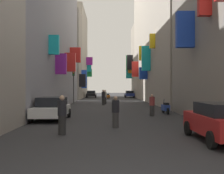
% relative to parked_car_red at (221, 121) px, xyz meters
% --- Properties ---
extents(ground_plane, '(140.00, 140.00, 0.00)m').
position_rel_parked_car_red_xyz_m(ground_plane, '(-3.73, 23.13, -0.77)').
color(ground_plane, '#2D2D30').
extents(building_left_mid_a, '(7.29, 26.16, 17.61)m').
position_rel_parked_car_red_xyz_m(building_left_mid_a, '(-11.73, 18.02, 8.03)').
color(building_left_mid_a, gray).
rests_on(building_left_mid_a, ground).
extents(building_left_mid_c, '(7.03, 6.17, 14.69)m').
position_rel_parked_car_red_xyz_m(building_left_mid_c, '(-11.72, 36.64, 6.55)').
color(building_left_mid_c, gray).
rests_on(building_left_mid_c, ground).
extents(building_left_far, '(7.35, 13.40, 17.55)m').
position_rel_parked_car_red_xyz_m(building_left_far, '(-11.72, 46.44, 8.00)').
color(building_left_far, '#9E9384').
rests_on(building_left_far, ground).
extents(building_right_mid_c, '(7.16, 31.87, 21.62)m').
position_rel_parked_car_red_xyz_m(building_right_mid_c, '(4.26, 29.77, 10.03)').
color(building_right_mid_c, '#B2A899').
rests_on(building_right_mid_c, ground).
extents(building_right_far, '(7.33, 7.43, 15.13)m').
position_rel_parked_car_red_xyz_m(building_right_far, '(4.22, 49.42, 6.79)').
color(building_right_far, '#9E9384').
rests_on(building_right_far, ground).
extents(parked_car_red, '(1.86, 4.01, 1.46)m').
position_rel_parked_car_red_xyz_m(parked_car_red, '(0.00, 0.00, 0.00)').
color(parked_car_red, '#B21E1E').
rests_on(parked_car_red, ground).
extents(parked_car_white, '(1.98, 4.23, 1.42)m').
position_rel_parked_car_red_xyz_m(parked_car_white, '(-7.73, 7.11, -0.02)').
color(parked_car_white, white).
rests_on(parked_car_white, ground).
extents(parked_car_blue, '(1.88, 3.99, 1.37)m').
position_rel_parked_car_red_xyz_m(parked_car_blue, '(0.25, 45.28, -0.04)').
color(parked_car_blue, navy).
rests_on(parked_car_blue, ground).
extents(parked_car_black, '(1.97, 4.18, 1.37)m').
position_rel_parked_car_red_xyz_m(parked_car_black, '(-7.40, 45.01, -0.04)').
color(parked_car_black, black).
rests_on(parked_car_black, ground).
extents(scooter_orange, '(0.62, 1.97, 1.13)m').
position_rel_parked_car_red_xyz_m(scooter_orange, '(-4.04, 38.56, -0.31)').
color(scooter_orange, orange).
rests_on(scooter_orange, ground).
extents(scooter_silver, '(0.66, 1.87, 1.13)m').
position_rel_parked_car_red_xyz_m(scooter_silver, '(-4.63, 33.34, -0.31)').
color(scooter_silver, '#ADADB2').
rests_on(scooter_silver, ground).
extents(scooter_blue, '(0.50, 1.78, 1.13)m').
position_rel_parked_car_red_xyz_m(scooter_blue, '(0.26, 11.01, -0.31)').
color(scooter_blue, '#2D4CAD').
rests_on(scooter_blue, ground).
extents(pedestrian_crossing, '(0.43, 0.43, 1.70)m').
position_rel_parked_car_red_xyz_m(pedestrian_crossing, '(-6.20, 1.61, 0.08)').
color(pedestrian_crossing, black).
rests_on(pedestrian_crossing, ground).
extents(pedestrian_near_left, '(0.52, 0.52, 1.77)m').
position_rel_parked_car_red_xyz_m(pedestrian_near_left, '(-4.69, 21.17, 0.12)').
color(pedestrian_near_left, '#292929').
rests_on(pedestrian_near_left, ground).
extents(pedestrian_near_right, '(0.53, 0.53, 1.71)m').
position_rel_parked_car_red_xyz_m(pedestrian_near_right, '(-4.49, 23.32, 0.08)').
color(pedestrian_near_right, '#282828').
rests_on(pedestrian_near_right, ground).
extents(pedestrian_mid_street, '(0.43, 0.43, 1.56)m').
position_rel_parked_car_red_xyz_m(pedestrian_mid_street, '(-1.08, 9.25, 0.00)').
color(pedestrian_mid_street, '#303030').
rests_on(pedestrian_mid_street, ground).
extents(pedestrian_far_away, '(0.45, 0.45, 1.59)m').
position_rel_parked_car_red_xyz_m(pedestrian_far_away, '(-3.84, 3.62, 0.02)').
color(pedestrian_far_away, '#353535').
rests_on(pedestrian_far_away, ground).
extents(traffic_light_near_corner, '(0.26, 0.34, 4.22)m').
position_rel_parked_car_red_xyz_m(traffic_light_near_corner, '(-8.38, 23.89, 2.10)').
color(traffic_light_near_corner, '#2D2D2D').
rests_on(traffic_light_near_corner, ground).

